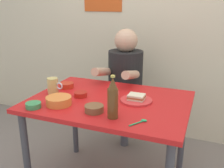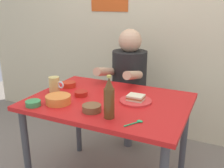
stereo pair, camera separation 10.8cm
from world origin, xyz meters
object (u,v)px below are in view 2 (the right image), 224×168
at_px(sandwich, 136,97).
at_px(beer_mug, 55,85).
at_px(person_seated, 129,73).
at_px(sambal_bowl_red, 81,93).
at_px(dining_table, 109,112).
at_px(beer_bottle, 109,99).
at_px(plate_orange, 136,101).
at_px(stool, 128,114).

relative_size(sandwich, beer_mug, 0.87).
distance_m(person_seated, sambal_bowl_red, 0.65).
bearing_deg(sandwich, sambal_bowl_red, -171.72).
relative_size(dining_table, person_seated, 1.53).
xyz_separation_m(sandwich, beer_bottle, (-0.06, -0.30, 0.09)).
bearing_deg(beer_bottle, plate_orange, 79.26).
bearing_deg(dining_table, sambal_bowl_red, -174.62).
bearing_deg(plate_orange, sandwich, 165.96).
xyz_separation_m(person_seated, beer_mug, (-0.35, -0.66, 0.03)).
bearing_deg(beer_mug, sandwich, 6.96).
height_order(person_seated, sandwich, person_seated).
height_order(sandwich, sambal_bowl_red, sandwich).
relative_size(plate_orange, beer_bottle, 0.84).
bearing_deg(stool, dining_table, -81.67).
height_order(beer_mug, beer_bottle, beer_bottle).
bearing_deg(sambal_bowl_red, beer_bottle, -35.17).
bearing_deg(plate_orange, person_seated, 115.52).
relative_size(dining_table, sandwich, 10.00).
bearing_deg(dining_table, sandwich, 11.62).
bearing_deg(dining_table, stool, 98.33).
height_order(dining_table, person_seated, person_seated).
distance_m(dining_table, sambal_bowl_red, 0.24).
xyz_separation_m(sandwich, sambal_bowl_red, (-0.40, -0.06, -0.01)).
relative_size(beer_bottle, sambal_bowl_red, 2.73).
bearing_deg(beer_bottle, stool, 103.84).
bearing_deg(dining_table, plate_orange, 11.62).
bearing_deg(dining_table, person_seated, 98.47).
relative_size(person_seated, plate_orange, 3.27).
bearing_deg(plate_orange, sambal_bowl_red, -171.72).
relative_size(beer_mug, sambal_bowl_red, 1.31).
relative_size(dining_table, plate_orange, 5.00).
xyz_separation_m(dining_table, sandwich, (0.19, 0.04, 0.13)).
relative_size(beer_mug, beer_bottle, 0.48).
xyz_separation_m(plate_orange, beer_mug, (-0.62, -0.08, 0.05)).
bearing_deg(stool, beer_bottle, -76.16).
height_order(dining_table, stool, dining_table).
distance_m(plate_orange, beer_bottle, 0.33).
bearing_deg(sambal_bowl_red, person_seated, 78.97).
bearing_deg(sambal_bowl_red, stool, 79.16).
height_order(stool, plate_orange, plate_orange).
xyz_separation_m(plate_orange, sambal_bowl_red, (-0.40, -0.06, 0.01)).
bearing_deg(beer_mug, beer_bottle, -21.74).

